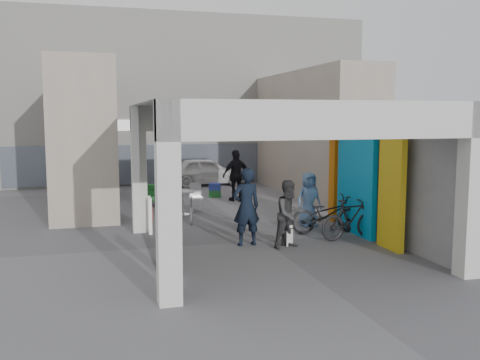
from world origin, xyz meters
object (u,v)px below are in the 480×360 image
object	(u,v)px
produce_stand	(155,197)
border_collie	(288,235)
man_crates	(236,175)
cafe_set	(178,203)
man_elderly	(309,199)
bicycle_rear	(351,219)
man_with_dog	(246,207)
bicycle_front	(326,214)
white_van	(206,171)
man_back_turned	(290,214)

from	to	relation	value
produce_stand	border_collie	world-z (taller)	produce_stand
produce_stand	man_crates	world-z (taller)	man_crates
cafe_set	produce_stand	size ratio (longest dim) A/B	1.37
man_elderly	bicycle_rear	bearing A→B (deg)	-85.74
produce_stand	man_with_dog	xyz separation A→B (m)	(1.54, -6.61, 0.67)
cafe_set	bicycle_front	distance (m)	5.37
border_collie	white_van	size ratio (longest dim) A/B	0.18
man_crates	white_van	xyz separation A→B (m)	(-0.18, 4.93, -0.33)
cafe_set	man_back_turned	distance (m)	5.71
cafe_set	border_collie	distance (m)	5.48
border_collie	man_back_turned	size ratio (longest dim) A/B	0.40
man_elderly	man_crates	world-z (taller)	man_crates
man_elderly	bicycle_rear	xyz separation A→B (m)	(0.39, -1.91, -0.26)
bicycle_front	white_van	xyz separation A→B (m)	(-1.12, 11.05, 0.12)
man_crates	bicycle_front	distance (m)	6.21
bicycle_front	man_elderly	bearing A→B (deg)	7.89
produce_stand	bicycle_rear	xyz separation A→B (m)	(4.35, -6.73, 0.24)
man_with_dog	bicycle_rear	xyz separation A→B (m)	(2.81, -0.12, -0.44)
bicycle_front	white_van	world-z (taller)	white_van
produce_stand	man_back_turned	size ratio (longest dim) A/B	0.69
bicycle_front	bicycle_rear	bearing A→B (deg)	-157.66
border_collie	white_van	bearing A→B (deg)	111.10
man_elderly	bicycle_front	bearing A→B (deg)	-92.46
man_elderly	bicycle_rear	world-z (taller)	man_elderly
cafe_set	produce_stand	bearing A→B (deg)	107.72
cafe_set	man_with_dog	bearing A→B (deg)	-78.66
border_collie	man_with_dog	size ratio (longest dim) A/B	0.35
produce_stand	white_van	world-z (taller)	white_van
man_back_turned	man_elderly	xyz separation A→B (m)	(1.47, 2.31, -0.04)
border_collie	man_back_turned	distance (m)	0.62
produce_stand	man_elderly	world-z (taller)	man_elderly
man_with_dog	white_van	xyz separation A→B (m)	(1.39, 11.80, -0.33)
produce_stand	man_back_turned	bearing A→B (deg)	-90.78
man_crates	white_van	bearing A→B (deg)	-100.79
produce_stand	man_crates	bearing A→B (deg)	-15.21
man_back_turned	man_crates	size ratio (longest dim) A/B	0.86
white_van	man_crates	bearing A→B (deg)	-177.44
bicycle_rear	white_van	bearing A→B (deg)	-1.76
produce_stand	bicycle_front	world-z (taller)	bicycle_front
bicycle_rear	produce_stand	bearing A→B (deg)	24.33
cafe_set	man_back_turned	xyz separation A→B (m)	(1.92, -5.35, 0.50)
cafe_set	white_van	distance (m)	7.36
white_van	man_back_turned	bearing A→B (deg)	178.40
border_collie	man_crates	xyz separation A→B (m)	(0.57, 7.15, 0.71)
cafe_set	produce_stand	xyz separation A→B (m)	(-0.57, 1.78, -0.04)
produce_stand	man_back_turned	distance (m)	7.57
border_collie	man_elderly	xyz separation A→B (m)	(1.42, 2.07, 0.53)
man_back_turned	bicycle_rear	bearing A→B (deg)	-4.33
man_with_dog	man_crates	world-z (taller)	man_crates
produce_stand	bicycle_rear	world-z (taller)	bicycle_rear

